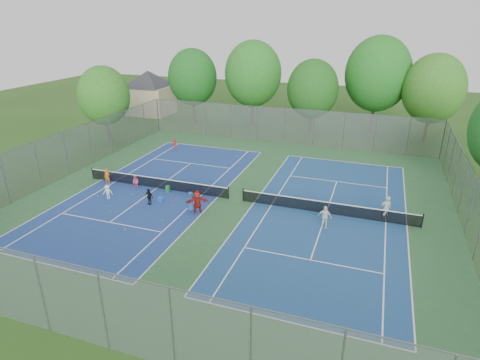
% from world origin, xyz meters
% --- Properties ---
extents(ground, '(120.00, 120.00, 0.00)m').
position_xyz_m(ground, '(0.00, 0.00, 0.00)').
color(ground, '#254A17').
rests_on(ground, ground).
extents(court_pad, '(32.00, 32.00, 0.01)m').
position_xyz_m(court_pad, '(0.00, 0.00, 0.01)').
color(court_pad, '#2A5931').
rests_on(court_pad, ground).
extents(court_left, '(10.97, 23.77, 0.01)m').
position_xyz_m(court_left, '(-7.00, 0.00, 0.02)').
color(court_left, navy).
rests_on(court_left, court_pad).
extents(court_right, '(10.97, 23.77, 0.01)m').
position_xyz_m(court_right, '(7.00, 0.00, 0.02)').
color(court_right, navy).
rests_on(court_right, court_pad).
extents(net_left, '(12.87, 0.10, 0.91)m').
position_xyz_m(net_left, '(-7.00, 0.00, 0.46)').
color(net_left, black).
rests_on(net_left, ground).
extents(net_right, '(12.87, 0.10, 0.91)m').
position_xyz_m(net_right, '(7.00, 0.00, 0.46)').
color(net_right, black).
rests_on(net_right, ground).
extents(fence_north, '(32.00, 0.10, 4.00)m').
position_xyz_m(fence_north, '(0.00, 16.00, 2.00)').
color(fence_north, gray).
rests_on(fence_north, ground).
extents(fence_south, '(32.00, 0.10, 4.00)m').
position_xyz_m(fence_south, '(0.00, -16.00, 2.00)').
color(fence_south, gray).
rests_on(fence_south, ground).
extents(fence_west, '(0.10, 32.00, 4.00)m').
position_xyz_m(fence_west, '(-16.00, 0.00, 2.00)').
color(fence_west, gray).
rests_on(fence_west, ground).
extents(fence_east, '(0.10, 32.00, 4.00)m').
position_xyz_m(fence_east, '(16.00, 0.00, 2.00)').
color(fence_east, gray).
rests_on(fence_east, ground).
extents(house, '(11.03, 11.03, 7.30)m').
position_xyz_m(house, '(-22.00, 24.00, 4.21)').
color(house, '#B7A88C').
rests_on(house, ground).
extents(tree_nw, '(6.40, 6.40, 9.58)m').
position_xyz_m(tree_nw, '(-14.00, 22.00, 5.89)').
color(tree_nw, '#443326').
rests_on(tree_nw, ground).
extents(tree_nl, '(7.20, 7.20, 10.69)m').
position_xyz_m(tree_nl, '(-6.00, 23.00, 6.54)').
color(tree_nl, '#443326').
rests_on(tree_nl, ground).
extents(tree_nc, '(6.00, 6.00, 8.85)m').
position_xyz_m(tree_nc, '(2.00, 21.00, 5.39)').
color(tree_nc, '#443326').
rests_on(tree_nc, ground).
extents(tree_nr, '(7.60, 7.60, 11.42)m').
position_xyz_m(tree_nr, '(9.00, 24.00, 7.04)').
color(tree_nr, '#443326').
rests_on(tree_nr, ground).
extents(tree_ne, '(6.60, 6.60, 9.77)m').
position_xyz_m(tree_ne, '(15.00, 22.00, 5.97)').
color(tree_ne, '#443326').
rests_on(tree_ne, ground).
extents(tree_side_w, '(5.60, 5.60, 8.47)m').
position_xyz_m(tree_side_w, '(-19.00, 10.00, 5.24)').
color(tree_side_w, '#443326').
rests_on(tree_side_w, ground).
extents(ball_crate, '(0.42, 0.42, 0.32)m').
position_xyz_m(ball_crate, '(-5.39, -2.15, 0.16)').
color(ball_crate, blue).
rests_on(ball_crate, ground).
extents(ball_hopper, '(0.29, 0.29, 0.56)m').
position_xyz_m(ball_hopper, '(-5.73, -0.41, 0.28)').
color(ball_hopper, '#238135').
rests_on(ball_hopper, ground).
extents(student_a, '(0.53, 0.38, 1.37)m').
position_xyz_m(student_a, '(-11.40, -0.60, 0.68)').
color(student_a, orange).
rests_on(student_a, ground).
extents(student_b, '(0.55, 0.43, 1.12)m').
position_xyz_m(student_b, '(-8.60, -0.60, 0.56)').
color(student_b, '#F76093').
rests_on(student_b, ground).
extents(student_c, '(0.86, 0.67, 1.17)m').
position_xyz_m(student_c, '(-9.52, -3.11, 0.58)').
color(student_c, silver).
rests_on(student_c, ground).
extents(student_d, '(0.79, 0.44, 1.28)m').
position_xyz_m(student_d, '(-5.94, -2.90, 0.64)').
color(student_d, black).
rests_on(student_d, ground).
extents(student_e, '(0.87, 0.69, 1.54)m').
position_xyz_m(student_e, '(-2.44, -2.90, 0.77)').
color(student_e, '#284A94').
rests_on(student_e, ground).
extents(student_f, '(1.70, 1.22, 1.77)m').
position_xyz_m(student_f, '(-1.87, -2.99, 0.89)').
color(student_f, maroon).
rests_on(student_f, ground).
extents(child_far_baseline, '(0.72, 0.42, 1.10)m').
position_xyz_m(child_far_baseline, '(-10.65, 10.12, 0.55)').
color(child_far_baseline, red).
rests_on(child_far_baseline, ground).
extents(instructor, '(0.80, 0.63, 1.93)m').
position_xyz_m(instructor, '(10.99, 0.17, 0.97)').
color(instructor, '#99999B').
rests_on(instructor, ground).
extents(teen_court_b, '(0.95, 0.43, 1.60)m').
position_xyz_m(teen_court_b, '(7.14, -2.12, 0.80)').
color(teen_court_b, white).
rests_on(teen_court_b, ground).
extents(tennis_ball_0, '(0.07, 0.07, 0.07)m').
position_xyz_m(tennis_ball_0, '(-7.93, -5.00, 0.03)').
color(tennis_ball_0, '#B6D431').
rests_on(tennis_ball_0, ground).
extents(tennis_ball_1, '(0.07, 0.07, 0.07)m').
position_xyz_m(tennis_ball_1, '(-8.14, -1.91, 0.03)').
color(tennis_ball_1, '#C4E735').
rests_on(tennis_ball_1, ground).
extents(tennis_ball_2, '(0.07, 0.07, 0.07)m').
position_xyz_m(tennis_ball_2, '(-10.62, -3.01, 0.03)').
color(tennis_ball_2, '#C1D631').
rests_on(tennis_ball_2, ground).
extents(tennis_ball_3, '(0.07, 0.07, 0.07)m').
position_xyz_m(tennis_ball_3, '(-3.67, -4.97, 0.03)').
color(tennis_ball_3, gold).
rests_on(tennis_ball_3, ground).
extents(tennis_ball_4, '(0.07, 0.07, 0.07)m').
position_xyz_m(tennis_ball_4, '(-10.34, -5.82, 0.03)').
color(tennis_ball_4, '#BDE034').
rests_on(tennis_ball_4, ground).
extents(tennis_ball_5, '(0.07, 0.07, 0.07)m').
position_xyz_m(tennis_ball_5, '(-10.91, -6.21, 0.03)').
color(tennis_ball_5, '#BED631').
rests_on(tennis_ball_5, ground).
extents(tennis_ball_6, '(0.07, 0.07, 0.07)m').
position_xyz_m(tennis_ball_6, '(-6.84, -3.12, 0.03)').
color(tennis_ball_6, gold).
rests_on(tennis_ball_6, ground).
extents(tennis_ball_7, '(0.07, 0.07, 0.07)m').
position_xyz_m(tennis_ball_7, '(-5.38, -6.92, 0.03)').
color(tennis_ball_7, '#CDEA36').
rests_on(tennis_ball_7, ground).
extents(tennis_ball_8, '(0.07, 0.07, 0.07)m').
position_xyz_m(tennis_ball_8, '(-8.55, -4.26, 0.03)').
color(tennis_ball_8, '#AED030').
rests_on(tennis_ball_8, ground).
extents(tennis_ball_9, '(0.07, 0.07, 0.07)m').
position_xyz_m(tennis_ball_9, '(-4.06, -2.61, 0.03)').
color(tennis_ball_9, '#BDD832').
rests_on(tennis_ball_9, ground).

